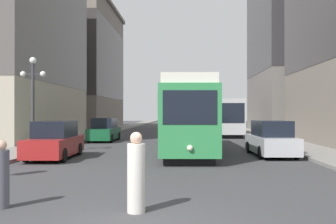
{
  "coord_description": "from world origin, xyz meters",
  "views": [
    {
      "loc": [
        0.96,
        -7.42,
        2.22
      ],
      "look_at": [
        0.28,
        7.65,
        2.25
      ],
      "focal_mm": 40.95,
      "sensor_mm": 36.0,
      "label": 1
    }
  ],
  "objects_px": {
    "streetcar": "(185,115)",
    "lamp_post_left_near": "(33,89)",
    "parked_car_left_near": "(55,141)",
    "pedestrian_crossing_far": "(136,175)",
    "pedestrian_crossing_near": "(1,177)",
    "parked_car_left_mid": "(105,130)",
    "transit_bus": "(224,116)",
    "parked_car_right_far": "(271,140)"
  },
  "relations": [
    {
      "from": "streetcar",
      "to": "lamp_post_left_near",
      "type": "bearing_deg",
      "value": -172.79
    },
    {
      "from": "parked_car_left_near",
      "to": "pedestrian_crossing_far",
      "type": "xyz_separation_m",
      "value": [
        5.27,
        -9.92,
        -0.01
      ]
    },
    {
      "from": "pedestrian_crossing_near",
      "to": "lamp_post_left_near",
      "type": "height_order",
      "value": "lamp_post_left_near"
    },
    {
      "from": "pedestrian_crossing_far",
      "to": "lamp_post_left_near",
      "type": "bearing_deg",
      "value": -149.38
    },
    {
      "from": "parked_car_left_mid",
      "to": "pedestrian_crossing_near",
      "type": "xyz_separation_m",
      "value": [
        2.08,
        -21.19,
        -0.11
      ]
    },
    {
      "from": "transit_bus",
      "to": "streetcar",
      "type": "bearing_deg",
      "value": -103.61
    },
    {
      "from": "lamp_post_left_near",
      "to": "parked_car_right_far",
      "type": "bearing_deg",
      "value": -1.89
    },
    {
      "from": "pedestrian_crossing_far",
      "to": "lamp_post_left_near",
      "type": "xyz_separation_m",
      "value": [
        -7.17,
        11.92,
        2.69
      ]
    },
    {
      "from": "parked_car_right_far",
      "to": "pedestrian_crossing_far",
      "type": "bearing_deg",
      "value": 62.49
    },
    {
      "from": "pedestrian_crossing_near",
      "to": "lamp_post_left_near",
      "type": "relative_size",
      "value": 0.31
    },
    {
      "from": "parked_car_left_mid",
      "to": "pedestrian_crossing_far",
      "type": "height_order",
      "value": "parked_car_left_mid"
    },
    {
      "from": "streetcar",
      "to": "transit_bus",
      "type": "bearing_deg",
      "value": 74.96
    },
    {
      "from": "pedestrian_crossing_far",
      "to": "pedestrian_crossing_near",
      "type": "bearing_deg",
      "value": -94.66
    },
    {
      "from": "lamp_post_left_near",
      "to": "parked_car_left_near",
      "type": "bearing_deg",
      "value": -46.49
    },
    {
      "from": "transit_bus",
      "to": "parked_car_left_mid",
      "type": "xyz_separation_m",
      "value": [
        -10.19,
        -8.33,
        -1.1
      ]
    },
    {
      "from": "parked_car_left_near",
      "to": "parked_car_right_far",
      "type": "xyz_separation_m",
      "value": [
        10.79,
        1.58,
        0.0
      ]
    },
    {
      "from": "transit_bus",
      "to": "lamp_post_left_near",
      "type": "bearing_deg",
      "value": -124.61
    },
    {
      "from": "parked_car_left_mid",
      "to": "lamp_post_left_near",
      "type": "bearing_deg",
      "value": -101.03
    },
    {
      "from": "transit_bus",
      "to": "parked_car_right_far",
      "type": "distance_m",
      "value": 18.3
    },
    {
      "from": "transit_bus",
      "to": "pedestrian_crossing_far",
      "type": "height_order",
      "value": "transit_bus"
    },
    {
      "from": "parked_car_left_near",
      "to": "streetcar",
      "type": "bearing_deg",
      "value": 25.81
    },
    {
      "from": "streetcar",
      "to": "lamp_post_left_near",
      "type": "relative_size",
      "value": 2.48
    },
    {
      "from": "parked_car_right_far",
      "to": "lamp_post_left_near",
      "type": "xyz_separation_m",
      "value": [
        -12.69,
        0.42,
        2.68
      ]
    },
    {
      "from": "parked_car_right_far",
      "to": "pedestrian_crossing_near",
      "type": "distance_m",
      "value": 14.24
    },
    {
      "from": "parked_car_left_near",
      "to": "lamp_post_left_near",
      "type": "distance_m",
      "value": 3.85
    },
    {
      "from": "parked_car_left_near",
      "to": "parked_car_left_mid",
      "type": "height_order",
      "value": "same"
    },
    {
      "from": "parked_car_left_mid",
      "to": "pedestrian_crossing_near",
      "type": "relative_size",
      "value": 3.1
    },
    {
      "from": "parked_car_right_far",
      "to": "pedestrian_crossing_far",
      "type": "height_order",
      "value": "parked_car_right_far"
    },
    {
      "from": "pedestrian_crossing_near",
      "to": "parked_car_right_far",
      "type": "bearing_deg",
      "value": -1.09
    },
    {
      "from": "parked_car_left_mid",
      "to": "pedestrian_crossing_far",
      "type": "bearing_deg",
      "value": -75.92
    },
    {
      "from": "pedestrian_crossing_far",
      "to": "lamp_post_left_near",
      "type": "relative_size",
      "value": 0.35
    },
    {
      "from": "pedestrian_crossing_near",
      "to": "transit_bus",
      "type": "bearing_deg",
      "value": 21.28
    },
    {
      "from": "streetcar",
      "to": "transit_bus",
      "type": "height_order",
      "value": "streetcar"
    },
    {
      "from": "parked_car_left_near",
      "to": "lamp_post_left_near",
      "type": "height_order",
      "value": "lamp_post_left_near"
    },
    {
      "from": "pedestrian_crossing_near",
      "to": "lamp_post_left_near",
      "type": "bearing_deg",
      "value": 55.46
    },
    {
      "from": "streetcar",
      "to": "pedestrian_crossing_near",
      "type": "bearing_deg",
      "value": -110.06
    },
    {
      "from": "streetcar",
      "to": "parked_car_right_far",
      "type": "distance_m",
      "value": 4.94
    },
    {
      "from": "pedestrian_crossing_near",
      "to": "pedestrian_crossing_far",
      "type": "xyz_separation_m",
      "value": [
        3.19,
        -0.24,
        0.1
      ]
    },
    {
      "from": "parked_car_right_far",
      "to": "pedestrian_crossing_near",
      "type": "bearing_deg",
      "value": 50.43
    },
    {
      "from": "streetcar",
      "to": "transit_bus",
      "type": "relative_size",
      "value": 1.12
    },
    {
      "from": "parked_car_right_far",
      "to": "lamp_post_left_near",
      "type": "relative_size",
      "value": 0.93
    },
    {
      "from": "lamp_post_left_near",
      "to": "pedestrian_crossing_near",
      "type": "bearing_deg",
      "value": -71.18
    }
  ]
}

